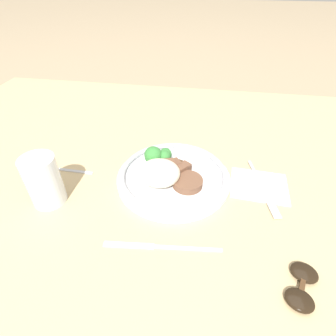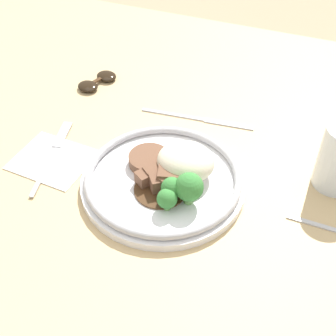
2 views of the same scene
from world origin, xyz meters
TOP-DOWN VIEW (x-y plane):
  - ground_plane at (0.00, 0.00)m, footprint 8.00×8.00m
  - dining_table at (0.00, 0.00)m, footprint 1.48×1.12m
  - napkin at (-0.22, -0.02)m, footprint 0.13×0.11m
  - plate at (-0.02, -0.00)m, footprint 0.25×0.25m
  - juice_glass at (0.22, 0.10)m, footprint 0.07×0.07m
  - fork at (-0.23, 0.00)m, footprint 0.05×0.18m
  - knife at (-0.03, 0.17)m, footprint 0.21×0.03m
  - spoon at (0.28, 0.00)m, footprint 0.16×0.02m
  - sunglasses at (-0.25, 0.21)m, footprint 0.07×0.09m

SIDE VIEW (x-z plane):
  - ground_plane at x=0.00m, z-range 0.00..0.00m
  - dining_table at x=0.00m, z-range 0.00..0.03m
  - napkin at x=-0.22m, z-range 0.03..0.04m
  - knife at x=-0.03m, z-range 0.03..0.04m
  - spoon at x=0.28m, z-range 0.03..0.04m
  - fork at x=-0.23m, z-range 0.04..0.04m
  - sunglasses at x=-0.25m, z-range 0.03..0.05m
  - plate at x=-0.02m, z-range 0.02..0.09m
  - juice_glass at x=0.22m, z-range 0.03..0.13m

